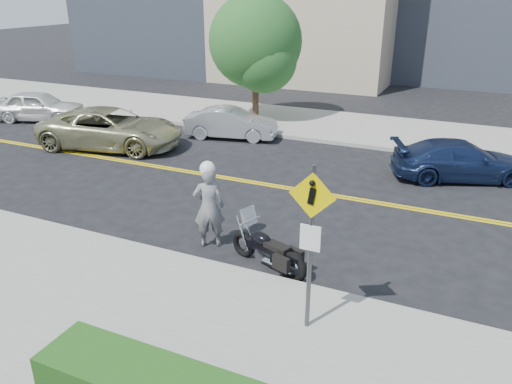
{
  "coord_description": "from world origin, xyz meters",
  "views": [
    {
      "loc": [
        6.39,
        -13.28,
        5.68
      ],
      "look_at": [
        1.87,
        -3.34,
        1.2
      ],
      "focal_mm": 35.0,
      "sensor_mm": 36.0,
      "label": 1
    }
  ],
  "objects_px": {
    "pedestrian_sign": "(311,234)",
    "parked_car_white": "(39,106)",
    "motorcycle": "(268,242)",
    "motorcyclist": "(209,205)",
    "parked_car_silver": "(231,123)",
    "suv": "(111,128)",
    "parked_car_blue": "(460,160)"
  },
  "relations": [
    {
      "from": "pedestrian_sign",
      "to": "parked_car_white",
      "type": "distance_m",
      "value": 18.76
    },
    {
      "from": "pedestrian_sign",
      "to": "parked_car_white",
      "type": "xyz_separation_m",
      "value": [
        -16.17,
        9.43,
        -1.28
      ]
    },
    {
      "from": "parked_car_blue",
      "to": "motorcyclist",
      "type": "bearing_deg",
      "value": 122.62
    },
    {
      "from": "parked_car_silver",
      "to": "suv",
      "type": "bearing_deg",
      "value": 118.36
    },
    {
      "from": "motorcyclist",
      "to": "motorcycle",
      "type": "xyz_separation_m",
      "value": [
        1.64,
        -0.37,
        -0.43
      ]
    },
    {
      "from": "suv",
      "to": "parked_car_silver",
      "type": "xyz_separation_m",
      "value": [
        3.54,
        3.04,
        -0.13
      ]
    },
    {
      "from": "motorcyclist",
      "to": "pedestrian_sign",
      "type": "bearing_deg",
      "value": 116.33
    },
    {
      "from": "parked_car_silver",
      "to": "parked_car_blue",
      "type": "bearing_deg",
      "value": -109.75
    },
    {
      "from": "suv",
      "to": "parked_car_silver",
      "type": "distance_m",
      "value": 4.67
    },
    {
      "from": "parked_car_blue",
      "to": "pedestrian_sign",
      "type": "bearing_deg",
      "value": 146.18
    },
    {
      "from": "motorcycle",
      "to": "suv",
      "type": "distance_m",
      "value": 10.57
    },
    {
      "from": "suv",
      "to": "parked_car_blue",
      "type": "height_order",
      "value": "suv"
    },
    {
      "from": "pedestrian_sign",
      "to": "motorcyclist",
      "type": "xyz_separation_m",
      "value": [
        -3.15,
        2.15,
        -0.91
      ]
    },
    {
      "from": "suv",
      "to": "parked_car_blue",
      "type": "distance_m",
      "value": 12.45
    },
    {
      "from": "suv",
      "to": "parked_car_blue",
      "type": "relative_size",
      "value": 1.26
    },
    {
      "from": "motorcyclist",
      "to": "parked_car_white",
      "type": "distance_m",
      "value": 14.92
    },
    {
      "from": "pedestrian_sign",
      "to": "motorcycle",
      "type": "relative_size",
      "value": 1.47
    },
    {
      "from": "suv",
      "to": "motorcycle",
      "type": "bearing_deg",
      "value": -134.05
    },
    {
      "from": "parked_car_white",
      "to": "parked_car_blue",
      "type": "xyz_separation_m",
      "value": [
        18.06,
        -0.07,
        -0.06
      ]
    },
    {
      "from": "motorcycle",
      "to": "parked_car_white",
      "type": "xyz_separation_m",
      "value": [
        -14.67,
        7.64,
        0.06
      ]
    },
    {
      "from": "motorcyclist",
      "to": "parked_car_silver",
      "type": "relative_size",
      "value": 0.57
    },
    {
      "from": "suv",
      "to": "parked_car_white",
      "type": "bearing_deg",
      "value": 59.78
    },
    {
      "from": "pedestrian_sign",
      "to": "parked_car_white",
      "type": "bearing_deg",
      "value": 149.76
    },
    {
      "from": "suv",
      "to": "parked_car_white",
      "type": "height_order",
      "value": "suv"
    },
    {
      "from": "parked_car_silver",
      "to": "pedestrian_sign",
      "type": "bearing_deg",
      "value": -159.06
    },
    {
      "from": "motorcycle",
      "to": "parked_car_blue",
      "type": "distance_m",
      "value": 8.3
    },
    {
      "from": "motorcycle",
      "to": "parked_car_silver",
      "type": "bearing_deg",
      "value": 140.77
    },
    {
      "from": "pedestrian_sign",
      "to": "motorcyclist",
      "type": "relative_size",
      "value": 1.42
    },
    {
      "from": "motorcyclist",
      "to": "suv",
      "type": "xyz_separation_m",
      "value": [
        -7.26,
        5.33,
        -0.31
      ]
    },
    {
      "from": "pedestrian_sign",
      "to": "suv",
      "type": "height_order",
      "value": "pedestrian_sign"
    },
    {
      "from": "motorcycle",
      "to": "suv",
      "type": "relative_size",
      "value": 0.38
    },
    {
      "from": "motorcyclist",
      "to": "parked_car_silver",
      "type": "distance_m",
      "value": 9.16
    }
  ]
}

